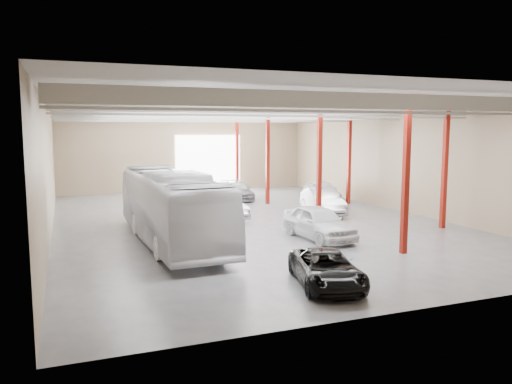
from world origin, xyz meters
TOP-DOWN VIEW (x-y plane):
  - depot_shell at (0.13, 0.48)m, footprint 22.12×32.12m
  - coach_bus at (-5.41, -3.99)m, footprint 3.30×12.68m
  - black_sedan at (-1.71, -12.91)m, footprint 3.01×4.77m
  - car_row_a at (1.67, -6.00)m, footprint 2.24×5.04m
  - car_row_b at (-1.09, 1.50)m, footprint 2.20×4.82m
  - car_row_c at (2.43, 9.09)m, footprint 2.29×4.92m
  - car_right_near at (5.50, 0.64)m, footprint 2.69×5.30m
  - car_right_far at (8.30, 5.84)m, footprint 2.60×4.93m

SIDE VIEW (x-z plane):
  - black_sedan at x=-1.71m, z-range 0.00..1.23m
  - car_row_c at x=2.43m, z-range 0.00..1.39m
  - car_row_b at x=-1.09m, z-range 0.00..1.53m
  - car_right_far at x=8.30m, z-range 0.00..1.60m
  - car_right_near at x=5.50m, z-range 0.00..1.67m
  - car_row_a at x=1.67m, z-range 0.00..1.68m
  - coach_bus at x=-5.41m, z-range 0.00..3.51m
  - depot_shell at x=0.13m, z-range 1.44..8.51m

